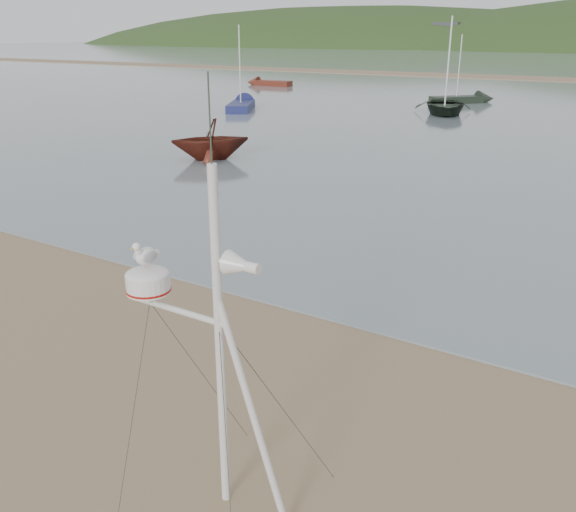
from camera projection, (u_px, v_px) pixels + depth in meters
The scene contains 7 objects.
ground at pixel (110, 408), 8.41m from camera, with size 560.00×560.00×0.00m, color #7C6247.
mast_rig at pixel (216, 414), 6.40m from camera, with size 2.03×2.16×4.57m.
boat_dark at pixel (448, 73), 37.70m from camera, with size 3.59×1.04×5.02m, color black.
boat_red at pixel (209, 121), 24.24m from camera, with size 2.67×1.63×3.10m, color #551E13.
sailboat_dark_mid at pixel (470, 99), 44.71m from camera, with size 4.29×4.59×5.10m.
sailboat_blue_near at pixel (244, 104), 41.67m from camera, with size 4.03×5.72×5.78m.
dinghy_red_far at pixel (264, 83), 59.47m from camera, with size 4.87×1.50×1.17m.
Camera 1 is at (5.93, -4.73, 4.87)m, focal length 38.00 mm.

